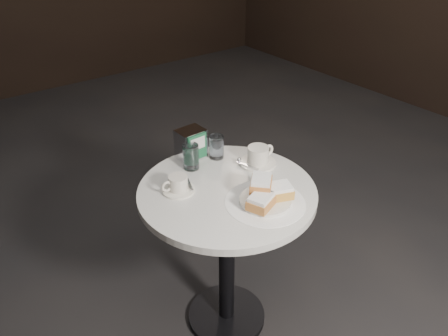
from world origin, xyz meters
TOP-DOWN VIEW (x-y plane):
  - ground at (0.00, 0.00)m, footprint 7.00×7.00m
  - cafe_table at (0.00, 0.00)m, footprint 0.70×0.70m
  - sugar_spill at (0.06, -0.16)m, footprint 0.37×0.37m
  - beignet_plate at (0.06, -0.16)m, footprint 0.21×0.20m
  - coffee_cup_left at (-0.16, 0.10)m, footprint 0.14×0.14m
  - coffee_cup_right at (0.22, 0.07)m, footprint 0.17×0.16m
  - water_glass_left at (-0.02, 0.21)m, footprint 0.09×0.09m
  - water_glass_right at (0.11, 0.22)m, footprint 0.08×0.08m
  - napkin_dispenser at (0.02, 0.28)m, footprint 0.12×0.10m

SIDE VIEW (x-z plane):
  - ground at x=0.00m, z-range 0.00..0.00m
  - cafe_table at x=0.00m, z-range 0.17..0.92m
  - sugar_spill at x=0.06m, z-range 0.74..0.75m
  - coffee_cup_left at x=-0.16m, z-range 0.74..0.81m
  - beignet_plate at x=0.06m, z-range 0.73..0.83m
  - coffee_cup_right at x=0.22m, z-range 0.74..0.82m
  - water_glass_right at x=0.11m, z-range 0.74..0.85m
  - water_glass_left at x=-0.02m, z-range 0.74..0.85m
  - napkin_dispenser at x=0.02m, z-range 0.75..0.88m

